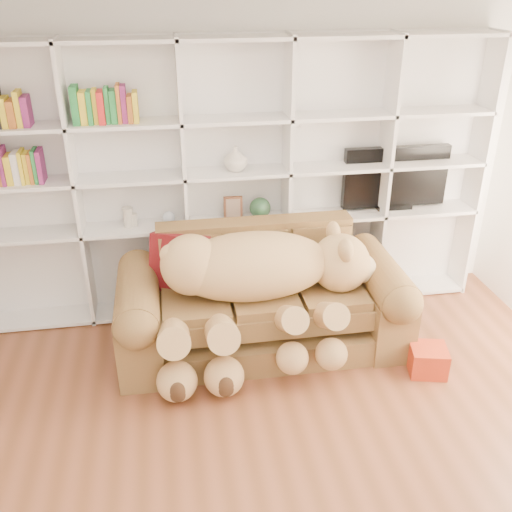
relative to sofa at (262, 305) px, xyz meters
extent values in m
plane|color=brown|center=(-0.11, -1.65, -0.37)|extent=(5.00, 5.00, 0.00)
plane|color=white|center=(-0.11, -1.65, 2.33)|extent=(5.00, 5.00, 0.00)
cube|color=white|center=(-0.11, 0.85, 0.98)|extent=(5.00, 0.02, 2.70)
cube|color=white|center=(-0.11, 0.81, 0.83)|extent=(4.40, 0.03, 2.40)
cube|color=white|center=(-1.43, 0.65, 0.83)|extent=(0.03, 0.35, 2.40)
cube|color=white|center=(-0.55, 0.65, 0.83)|extent=(0.03, 0.35, 2.40)
cube|color=white|center=(0.33, 0.65, 0.83)|extent=(0.03, 0.35, 2.40)
cube|color=white|center=(1.21, 0.65, 0.83)|extent=(0.03, 0.35, 2.40)
cube|color=white|center=(2.09, 0.65, 0.83)|extent=(0.03, 0.35, 2.40)
cube|color=white|center=(-0.11, 0.65, -0.34)|extent=(4.40, 0.35, 0.03)
cube|color=white|center=(-0.11, 0.65, 0.48)|extent=(4.40, 0.35, 0.03)
cube|color=white|center=(-0.11, 0.65, 0.93)|extent=(4.40, 0.35, 0.03)
cube|color=white|center=(-0.11, 0.65, 1.38)|extent=(4.40, 0.35, 0.03)
cube|color=white|center=(-0.11, 0.65, 2.00)|extent=(4.40, 0.35, 0.03)
cube|color=brown|center=(0.00, -0.04, -0.25)|extent=(2.21, 0.89, 0.23)
cube|color=brown|center=(0.00, -0.06, 0.10)|extent=(1.64, 0.74, 0.32)
cube|color=brown|center=(0.00, 0.35, 0.32)|extent=(1.64, 0.21, 0.58)
cube|color=brown|center=(-0.99, -0.04, -0.08)|extent=(0.34, 1.00, 0.58)
cube|color=brown|center=(0.99, -0.04, -0.08)|extent=(0.34, 1.00, 0.58)
cylinder|color=brown|center=(-0.99, -0.04, 0.21)|extent=(0.34, 0.95, 0.34)
cylinder|color=brown|center=(0.99, -0.04, 0.21)|extent=(0.34, 0.95, 0.34)
ellipsoid|color=tan|center=(-0.09, -0.10, 0.42)|extent=(1.24, 0.60, 0.54)
sphere|color=tan|center=(-0.56, -0.10, 0.47)|extent=(0.47, 0.47, 0.47)
sphere|color=tan|center=(0.62, -0.10, 0.38)|extent=(0.47, 0.47, 0.47)
sphere|color=beige|center=(0.80, -0.10, 0.32)|extent=(0.24, 0.24, 0.24)
sphere|color=#392414|center=(0.89, -0.10, 0.31)|extent=(0.07, 0.07, 0.07)
ellipsoid|color=tan|center=(0.60, -0.26, 0.58)|extent=(0.11, 0.18, 0.18)
ellipsoid|color=tan|center=(0.60, 0.07, 0.58)|extent=(0.11, 0.18, 0.18)
sphere|color=tan|center=(-0.71, -0.10, 0.57)|extent=(0.16, 0.16, 0.16)
cylinder|color=tan|center=(0.12, -0.44, 0.13)|extent=(0.20, 0.57, 0.42)
cylinder|color=tan|center=(0.42, -0.44, 0.13)|extent=(0.20, 0.57, 0.42)
cylinder|color=tan|center=(-0.73, -0.44, 0.08)|extent=(0.24, 0.66, 0.48)
cylinder|color=tan|center=(-0.39, -0.44, 0.08)|extent=(0.24, 0.66, 0.48)
sphere|color=tan|center=(0.12, -0.62, -0.11)|extent=(0.25, 0.25, 0.25)
sphere|color=tan|center=(0.42, -0.62, -0.11)|extent=(0.25, 0.25, 0.25)
sphere|color=tan|center=(-0.73, -0.62, -0.19)|extent=(0.30, 0.30, 0.30)
sphere|color=tan|center=(-0.39, -0.62, -0.19)|extent=(0.30, 0.30, 0.30)
cube|color=#621010|center=(-0.65, 0.16, 0.36)|extent=(0.53, 0.43, 0.49)
cube|color=#B73418|center=(1.21, -0.61, -0.26)|extent=(0.33, 0.32, 0.22)
cube|color=black|center=(1.35, 0.70, 0.79)|extent=(0.97, 0.08, 0.55)
cube|color=black|center=(1.35, 0.70, 0.52)|extent=(0.32, 0.18, 0.04)
cube|color=#522D1C|center=(-0.14, 0.65, 0.61)|extent=(0.17, 0.03, 0.21)
sphere|color=#2D5736|center=(0.10, 0.65, 0.59)|extent=(0.19, 0.19, 0.19)
cylinder|color=beige|center=(-1.04, 0.65, 0.58)|extent=(0.10, 0.10, 0.17)
cylinder|color=beige|center=(-1.00, 0.65, 0.55)|extent=(0.08, 0.08, 0.11)
sphere|color=silver|center=(-0.70, 0.65, 0.56)|extent=(0.11, 0.11, 0.11)
imported|color=beige|center=(-0.11, 0.65, 1.05)|extent=(0.27, 0.27, 0.21)
camera|label=1|loc=(-0.71, -3.95, 2.47)|focal=40.00mm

